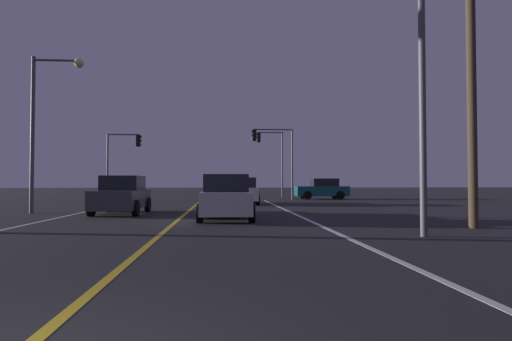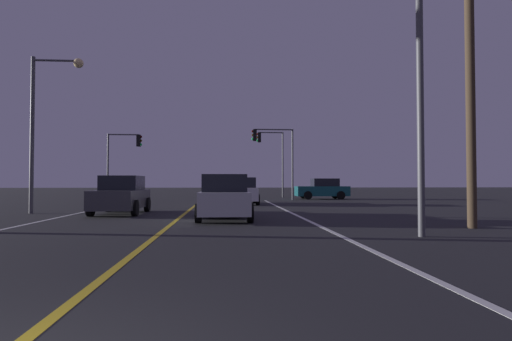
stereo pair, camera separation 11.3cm
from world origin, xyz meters
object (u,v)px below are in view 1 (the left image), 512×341
(traffic_light_far_right, at_px, (271,150))
(car_oncoming, at_px, (122,195))
(street_lamp_left_mid, at_px, (46,112))
(car_ahead_far, at_px, (242,191))
(car_lead_same_lane, at_px, (226,198))
(street_lamp_right_near, at_px, (404,36))
(traffic_light_near_left, at_px, (124,151))
(car_crossing_side, at_px, (322,189))
(traffic_light_near_right, at_px, (273,147))
(utility_pole_right, at_px, (471,44))

(traffic_light_far_right, bearing_deg, car_oncoming, 64.62)
(street_lamp_left_mid, bearing_deg, car_ahead_far, 38.08)
(car_lead_same_lane, xyz_separation_m, street_lamp_right_near, (4.63, -5.32, 4.43))
(traffic_light_near_left, height_order, traffic_light_far_right, traffic_light_far_right)
(car_lead_same_lane, bearing_deg, car_oncoming, 55.61)
(car_crossing_side, xyz_separation_m, traffic_light_near_right, (-4.32, -1.72, 3.31))
(street_lamp_right_near, xyz_separation_m, utility_pole_right, (2.98, 1.79, 0.49))
(street_lamp_right_near, bearing_deg, utility_pole_right, -148.92)
(car_ahead_far, distance_m, traffic_light_near_left, 10.70)
(car_oncoming, xyz_separation_m, traffic_light_near_right, (8.36, 13.07, 3.31))
(traffic_light_near_left, bearing_deg, street_lamp_left_mid, -92.22)
(car_lead_same_lane, distance_m, utility_pole_right, 9.72)
(traffic_light_near_right, xyz_separation_m, traffic_light_near_left, (-11.36, -0.00, -0.38))
(traffic_light_far_right, xyz_separation_m, street_lamp_right_near, (0.43, -27.04, 0.88))
(car_crossing_side, distance_m, car_ahead_far, 10.00)
(car_crossing_side, relative_size, car_ahead_far, 1.00)
(car_ahead_far, distance_m, utility_pole_right, 16.44)
(car_crossing_side, relative_size, traffic_light_near_left, 0.85)
(car_ahead_far, distance_m, traffic_light_far_right, 11.94)
(car_crossing_side, distance_m, car_oncoming, 19.48)
(traffic_light_near_right, xyz_separation_m, traffic_light_far_right, (0.45, 5.50, 0.24))
(car_lead_same_lane, relative_size, street_lamp_right_near, 0.52)
(traffic_light_near_right, relative_size, street_lamp_left_mid, 0.78)
(traffic_light_near_right, bearing_deg, car_crossing_side, -158.29)
(car_crossing_side, height_order, utility_pole_right, utility_pole_right)
(car_oncoming, relative_size, street_lamp_right_near, 0.52)
(car_crossing_side, bearing_deg, utility_pole_right, 88.76)
(traffic_light_far_right, bearing_deg, car_ahead_far, 74.24)
(street_lamp_right_near, bearing_deg, car_lead_same_lane, -48.95)
(traffic_light_near_left, xyz_separation_m, street_lamp_left_mid, (-0.49, -12.69, 0.83))
(traffic_light_near_left, distance_m, utility_pole_right, 25.01)
(traffic_light_near_right, bearing_deg, street_lamp_left_mid, 46.93)
(street_lamp_left_mid, xyz_separation_m, utility_pole_right, (15.71, -7.06, 1.15))
(car_crossing_side, distance_m, traffic_light_far_right, 6.47)
(car_lead_same_lane, height_order, street_lamp_right_near, street_lamp_right_near)
(car_ahead_far, bearing_deg, car_lead_same_lane, 174.10)
(car_lead_same_lane, height_order, street_lamp_left_mid, street_lamp_left_mid)
(traffic_light_near_right, bearing_deg, street_lamp_right_near, 92.33)
(traffic_light_near_left, distance_m, street_lamp_right_near, 24.82)
(car_lead_same_lane, height_order, traffic_light_near_left, traffic_light_near_left)
(car_ahead_far, bearing_deg, street_lamp_left_mid, 128.08)
(car_oncoming, relative_size, street_lamp_left_mid, 0.61)
(street_lamp_right_near, bearing_deg, car_ahead_far, -77.65)
(car_crossing_side, bearing_deg, car_oncoming, 49.40)
(car_ahead_far, bearing_deg, street_lamp_right_near, -167.65)
(car_oncoming, xyz_separation_m, street_lamp_left_mid, (-3.50, 0.38, 3.77))
(car_oncoming, bearing_deg, car_crossing_side, 139.40)
(car_crossing_side, xyz_separation_m, car_lead_same_lane, (-8.07, -17.94, 0.00))
(traffic_light_near_left, xyz_separation_m, street_lamp_right_near, (12.24, -21.54, 1.49))
(car_ahead_far, distance_m, traffic_light_near_right, 6.92)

